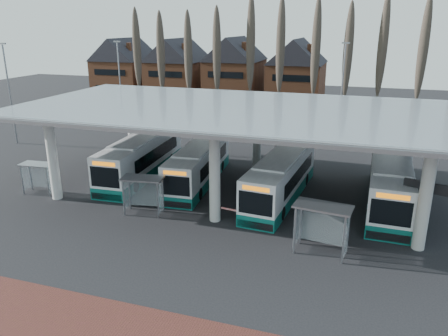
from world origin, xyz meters
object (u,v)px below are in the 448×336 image
(shelter_2, at_px, (323,218))
(bus_0, at_px, (142,157))
(shelter_0, at_px, (39,171))
(bus_2, at_px, (281,178))
(shelter_1, at_px, (144,187))
(bus_3, at_px, (389,182))
(bus_1, at_px, (199,165))

(shelter_2, bearing_deg, bus_0, 158.18)
(bus_0, relative_size, shelter_0, 4.63)
(bus_0, bearing_deg, bus_2, -9.60)
(bus_2, height_order, shelter_1, bus_2)
(shelter_1, bearing_deg, shelter_2, -17.32)
(bus_3, relative_size, shelter_0, 4.70)
(shelter_1, bearing_deg, bus_2, 25.12)
(shelter_2, bearing_deg, bus_1, 148.17)
(bus_1, relative_size, shelter_2, 3.45)
(shelter_1, distance_m, shelter_2, 11.85)
(bus_2, bearing_deg, bus_1, 174.35)
(bus_3, height_order, shelter_1, bus_3)
(bus_3, xyz_separation_m, shelter_2, (-3.69, -8.33, 0.48))
(bus_0, bearing_deg, shelter_1, -63.92)
(bus_1, xyz_separation_m, bus_2, (6.75, -1.22, 0.07))
(shelter_0, bearing_deg, shelter_1, -10.68)
(shelter_1, height_order, shelter_2, shelter_2)
(bus_0, relative_size, bus_2, 1.03)
(bus_2, relative_size, shelter_0, 4.51)
(bus_3, distance_m, shelter_0, 25.06)
(shelter_2, bearing_deg, shelter_0, 179.87)
(shelter_1, relative_size, shelter_2, 0.90)
(bus_1, distance_m, shelter_2, 13.37)
(bus_3, bearing_deg, shelter_0, -165.56)
(shelter_1, bearing_deg, bus_0, 110.47)
(bus_3, xyz_separation_m, shelter_1, (-15.39, -6.52, 0.25))
(shelter_0, bearing_deg, bus_0, 43.05)
(bus_3, bearing_deg, bus_2, -169.78)
(bus_3, distance_m, shelter_2, 9.12)
(bus_3, relative_size, shelter_1, 4.21)
(shelter_0, relative_size, shelter_2, 0.80)
(bus_0, distance_m, bus_2, 11.92)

